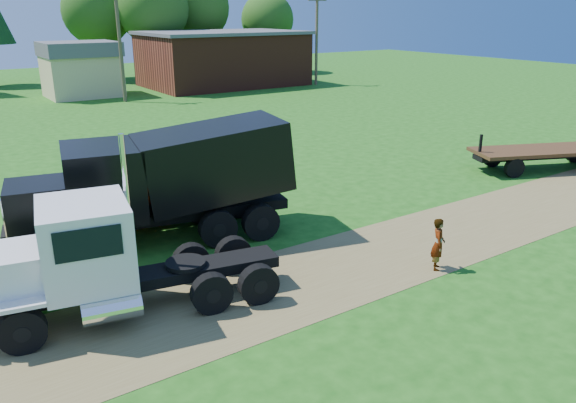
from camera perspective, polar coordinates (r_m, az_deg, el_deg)
ground at (r=16.65m, az=3.73°, el=-7.22°), size 140.00×140.00×0.00m
dirt_track at (r=16.65m, az=3.73°, el=-7.20°), size 120.00×4.20×0.01m
white_semi_tractor at (r=14.59m, az=-19.30°, el=-5.65°), size 7.57×3.68×4.47m
black_dump_truck at (r=18.62m, az=-12.47°, el=2.33°), size 9.23×4.39×3.91m
orange_pickup at (r=21.21m, az=-17.29°, el=0.14°), size 6.13×3.52×1.61m
flatbed_trailer at (r=29.70m, az=24.82°, el=4.47°), size 7.53×4.87×1.86m
spectator_a at (r=17.10m, az=15.01°, el=-4.21°), size 0.68×0.68×1.60m
spectator_b at (r=22.46m, az=-4.61°, el=2.17°), size 0.88×0.69×1.75m
brick_building at (r=58.67m, az=-6.62°, el=14.25°), size 15.40×10.40×5.30m
tan_shed at (r=53.63m, az=-20.26°, el=12.56°), size 6.20×5.40×4.70m
utility_poles at (r=49.23m, az=-16.71°, el=15.13°), size 42.20×0.28×9.00m
tree_row at (r=62.43m, az=-25.13°, el=17.14°), size 58.63×15.65×11.85m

